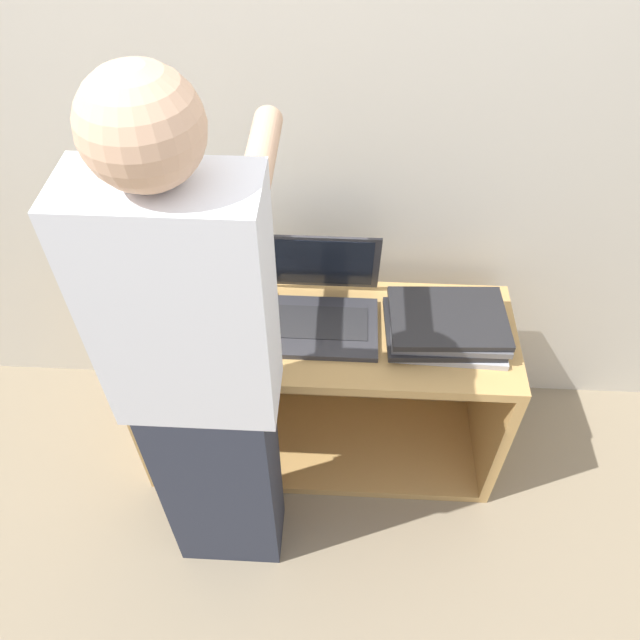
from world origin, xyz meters
TOP-DOWN VIEW (x-y plane):
  - ground_plane at (0.00, 0.00)m, footprint 12.00×12.00m
  - wall_back at (0.00, 0.57)m, footprint 8.00×0.05m
  - cart at (0.00, 0.30)m, footprint 1.26×0.47m
  - laptop_open at (0.00, 0.29)m, footprint 0.36×0.32m
  - laptop_stack_left at (-0.39, 0.24)m, footprint 0.38×0.28m
  - laptop_stack_right at (0.40, 0.23)m, footprint 0.39×0.28m
  - person at (-0.29, -0.16)m, footprint 0.40×0.53m

SIDE VIEW (x-z plane):
  - ground_plane at x=0.00m, z-range 0.00..0.00m
  - cart at x=0.00m, z-range 0.00..0.67m
  - laptop_stack_left at x=-0.39m, z-range 0.67..0.76m
  - laptop_stack_right at x=0.40m, z-range 0.67..0.76m
  - laptop_open at x=0.00m, z-range 0.59..0.86m
  - person at x=-0.29m, z-range 0.01..1.73m
  - wall_back at x=0.00m, z-range 0.00..2.40m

